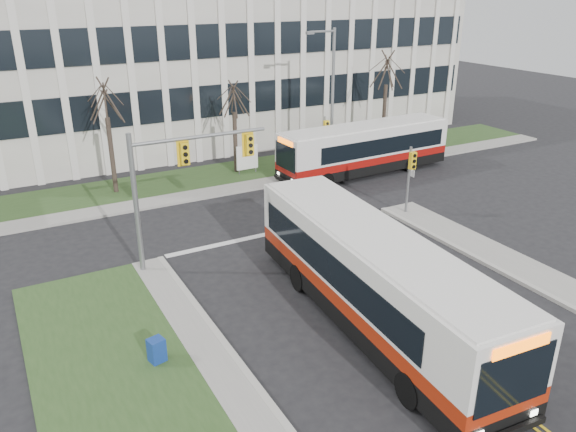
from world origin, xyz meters
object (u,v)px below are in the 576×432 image
(bus_main, at_px, (372,281))
(directory_sign, at_px, (247,158))
(streetlight, at_px, (330,92))
(bus_cross, at_px, (365,150))
(newspaper_box_blue, at_px, (157,351))

(bus_main, bearing_deg, directory_sign, 83.35)
(streetlight, distance_m, bus_cross, 4.42)
(streetlight, xyz_separation_m, newspaper_box_blue, (-16.65, -15.64, -4.72))
(streetlight, relative_size, bus_cross, 0.76)
(bus_cross, bearing_deg, directory_sign, -118.88)
(bus_main, bearing_deg, bus_cross, 59.14)
(streetlight, relative_size, bus_main, 0.69)
(directory_sign, xyz_separation_m, newspaper_box_blue, (-11.12, -16.94, -0.70))
(bus_main, distance_m, bus_cross, 18.14)
(bus_main, xyz_separation_m, bus_cross, (10.41, 14.85, -0.17))
(streetlight, distance_m, bus_main, 19.60)
(streetlight, relative_size, directory_sign, 4.60)
(streetlight, xyz_separation_m, bus_main, (-9.04, -17.05, -3.41))
(streetlight, bearing_deg, newspaper_box_blue, -136.80)
(bus_cross, relative_size, newspaper_box_blue, 12.72)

